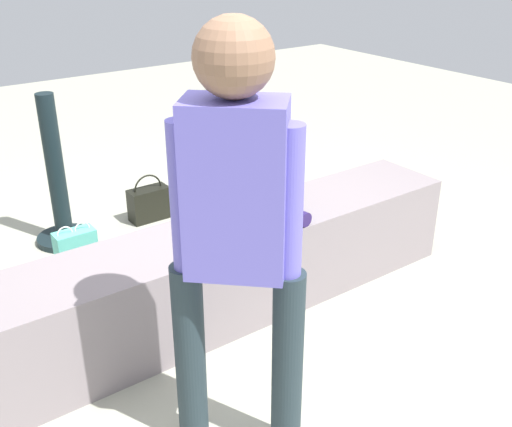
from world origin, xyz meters
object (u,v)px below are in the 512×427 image
at_px(child_seated, 271,177).
at_px(water_bottle_near_gift, 227,215).
at_px(adult_standing, 236,218).
at_px(handbag_black_leather, 149,203).
at_px(handbag_brown_canvas, 10,312).
at_px(party_cup_red, 327,219).
at_px(gift_bag, 77,256).
at_px(cake_plate, 235,222).

height_order(child_seated, water_bottle_near_gift, child_seated).
bearing_deg(adult_standing, handbag_black_leather, 72.53).
height_order(water_bottle_near_gift, handbag_brown_canvas, handbag_brown_canvas).
bearing_deg(party_cup_red, handbag_black_leather, 139.08).
bearing_deg(party_cup_red, adult_standing, -142.00).
xyz_separation_m(handbag_black_leather, handbag_brown_canvas, (-1.17, -0.77, -0.01)).
bearing_deg(water_bottle_near_gift, gift_bag, -175.66).
distance_m(child_seated, water_bottle_near_gift, 1.09).
height_order(cake_plate, handbag_black_leather, cake_plate).
relative_size(adult_standing, cake_plate, 7.28).
bearing_deg(handbag_black_leather, party_cup_red, -40.92).
bearing_deg(handbag_black_leather, handbag_brown_canvas, -146.51).
xyz_separation_m(party_cup_red, handbag_brown_canvas, (-2.10, 0.04, 0.06)).
bearing_deg(gift_bag, adult_standing, -87.48).
distance_m(adult_standing, water_bottle_near_gift, 2.10).
relative_size(child_seated, adult_standing, 0.30).
relative_size(adult_standing, handbag_black_leather, 4.91).
bearing_deg(gift_bag, handbag_brown_canvas, -150.87).
distance_m(child_seated, adult_standing, 1.09).
relative_size(child_seated, gift_bag, 1.31).
height_order(child_seated, handbag_black_leather, child_seated).
bearing_deg(cake_plate, party_cup_red, 23.74).
distance_m(gift_bag, water_bottle_near_gift, 1.08).
relative_size(gift_bag, party_cup_red, 3.91).
bearing_deg(party_cup_red, cake_plate, -156.26).
relative_size(cake_plate, gift_bag, 0.61).
distance_m(adult_standing, handbag_black_leather, 2.32).
bearing_deg(water_bottle_near_gift, cake_plate, -120.56).
bearing_deg(handbag_black_leather, adult_standing, -107.47).
height_order(adult_standing, water_bottle_near_gift, adult_standing).
bearing_deg(party_cup_red, gift_bag, 169.89).
distance_m(water_bottle_near_gift, handbag_brown_canvas, 1.56).
height_order(cake_plate, water_bottle_near_gift, cake_plate).
distance_m(adult_standing, handbag_brown_canvas, 1.64).
relative_size(adult_standing, water_bottle_near_gift, 8.02).
bearing_deg(water_bottle_near_gift, child_seated, -108.16).
height_order(water_bottle_near_gift, party_cup_red, water_bottle_near_gift).
xyz_separation_m(child_seated, cake_plate, (-0.22, -0.00, -0.19)).
distance_m(child_seated, handbag_black_leather, 1.42).
bearing_deg(adult_standing, gift_bag, 92.52).
xyz_separation_m(gift_bag, water_bottle_near_gift, (1.07, 0.08, -0.07)).
bearing_deg(party_cup_red, handbag_brown_canvas, 178.84).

